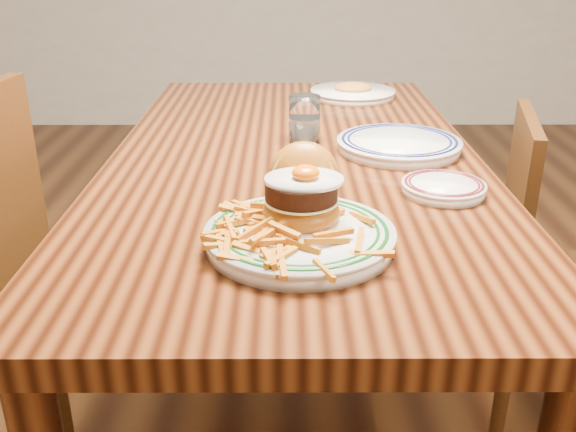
{
  "coord_description": "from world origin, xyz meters",
  "views": [
    {
      "loc": [
        -0.02,
        -1.43,
        1.21
      ],
      "look_at": [
        -0.02,
        -0.5,
        0.8
      ],
      "focal_mm": 40.0,
      "sensor_mm": 36.0,
      "label": 1
    }
  ],
  "objects_px": {
    "table": "(295,188)",
    "side_plate": "(444,187)",
    "chair_right": "(554,269)",
    "main_plate": "(300,219)"
  },
  "relations": [
    {
      "from": "chair_right",
      "to": "main_plate",
      "type": "height_order",
      "value": "main_plate"
    },
    {
      "from": "chair_right",
      "to": "table",
      "type": "bearing_deg",
      "value": 13.17
    },
    {
      "from": "main_plate",
      "to": "chair_right",
      "type": "bearing_deg",
      "value": 40.24
    },
    {
      "from": "table",
      "to": "side_plate",
      "type": "xyz_separation_m",
      "value": [
        0.29,
        -0.26,
        0.1
      ]
    },
    {
      "from": "table",
      "to": "side_plate",
      "type": "height_order",
      "value": "side_plate"
    },
    {
      "from": "table",
      "to": "chair_right",
      "type": "bearing_deg",
      "value": -0.55
    },
    {
      "from": "table",
      "to": "chair_right",
      "type": "xyz_separation_m",
      "value": [
        0.66,
        -0.01,
        -0.22
      ]
    },
    {
      "from": "chair_right",
      "to": "main_plate",
      "type": "distance_m",
      "value": 0.88
    },
    {
      "from": "side_plate",
      "to": "table",
      "type": "bearing_deg",
      "value": 119.52
    },
    {
      "from": "table",
      "to": "side_plate",
      "type": "relative_size",
      "value": 9.79
    }
  ]
}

